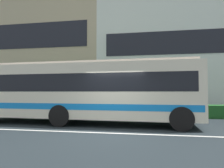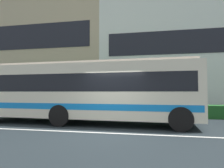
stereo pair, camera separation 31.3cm
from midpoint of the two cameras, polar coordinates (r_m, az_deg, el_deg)
The scene contains 6 objects.
ground_plane at distance 8.24m, azimuth 0.00°, elevation -13.39°, with size 160.00×160.00×0.00m, color #21292D.
lane_centre_line at distance 8.24m, azimuth 0.00°, elevation -13.37°, with size 60.00×0.16×0.01m, color silver.
hedge_row_far at distance 14.13m, azimuth -1.94°, elevation -7.09°, with size 23.18×1.10×0.78m, color #236227.
apartment_block_left at distance 27.20m, azimuth -23.33°, elevation 7.10°, with size 21.67×8.94×11.81m.
apartment_block_right at distance 23.10m, azimuth 27.86°, elevation 6.26°, with size 22.08×8.94×9.78m.
transit_bus at distance 10.72m, azimuth -7.10°, elevation -1.70°, with size 11.45×2.98×3.06m.
Camera 2 is at (1.80, -7.89, 1.60)m, focal length 33.18 mm.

